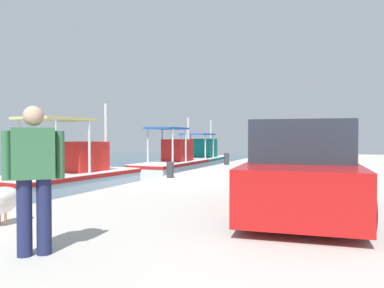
{
  "coord_description": "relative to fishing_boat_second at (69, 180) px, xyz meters",
  "views": [
    {
      "loc": [
        -11.22,
        -5.68,
        2.12
      ],
      "look_at": [
        4.55,
        0.97,
        1.74
      ],
      "focal_mm": 35.49,
      "sensor_mm": 36.0,
      "label": 1
    }
  ],
  "objects": [
    {
      "name": "quay_pier",
      "position": [
        1.55,
        -7.72,
        -0.28
      ],
      "size": [
        36.0,
        10.0,
        0.8
      ],
      "primitive_type": "cube",
      "color": "#BCB7AD",
      "rests_on": "ground"
    },
    {
      "name": "fishing_boat_second",
      "position": [
        0.0,
        0.0,
        0.0
      ],
      "size": [
        5.24,
        2.6,
        3.28
      ],
      "color": "white",
      "rests_on": "ground"
    },
    {
      "name": "fishing_boat_third",
      "position": [
        6.26,
        -0.69,
        -0.0
      ],
      "size": [
        5.08,
        1.87,
        3.04
      ],
      "color": "white",
      "rests_on": "ground"
    },
    {
      "name": "fishing_boat_fourth",
      "position": [
        12.7,
        0.41,
        -0.06
      ],
      "size": [
        6.17,
        2.54,
        3.19
      ],
      "color": "white",
      "rests_on": "ground"
    },
    {
      "name": "pelican",
      "position": [
        -5.66,
        -3.64,
        0.52
      ],
      "size": [
        0.95,
        0.38,
        0.82
      ],
      "color": "tan",
      "rests_on": "quay_pier"
    },
    {
      "name": "fisherman_standing",
      "position": [
        -6.52,
        -5.18,
        1.03
      ],
      "size": [
        0.48,
        0.49,
        1.65
      ],
      "color": "#1E234C",
      "rests_on": "quay_pier"
    },
    {
      "name": "parked_car",
      "position": [
        -2.92,
        -7.6,
        0.83
      ],
      "size": [
        4.25,
        2.2,
        1.57
      ],
      "color": "black",
      "rests_on": "quay_pier"
    },
    {
      "name": "mooring_bollard_nearest",
      "position": [
        0.97,
        -3.17,
        0.37
      ],
      "size": [
        0.22,
        0.22,
        0.5
      ],
      "primitive_type": "cylinder",
      "color": "#333338",
      "rests_on": "quay_pier"
    },
    {
      "name": "mooring_bollard_second",
      "position": [
        6.77,
        -3.17,
        0.39
      ],
      "size": [
        0.23,
        0.23,
        0.53
      ],
      "primitive_type": "cylinder",
      "color": "#333338",
      "rests_on": "quay_pier"
    }
  ]
}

